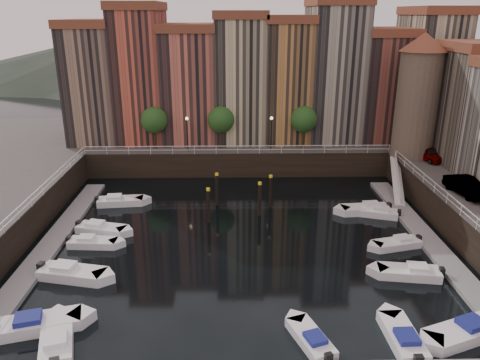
{
  "coord_description": "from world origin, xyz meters",
  "views": [
    {
      "loc": [
        -0.83,
        -37.12,
        18.74
      ],
      "look_at": [
        0.0,
        4.0,
        3.99
      ],
      "focal_mm": 35.0,
      "sensor_mm": 36.0,
      "label": 1
    }
  ],
  "objects_px": {
    "boat_left_1": "(71,273)",
    "car_a": "(428,154)",
    "boat_left_0": "(38,324)",
    "car_b": "(466,187)",
    "mooring_pilings": "(239,197)",
    "boat_left_2": "(92,242)",
    "gangway": "(397,178)",
    "corner_tower": "(418,94)"
  },
  "relations": [
    {
      "from": "boat_left_1",
      "to": "car_a",
      "type": "bearing_deg",
      "value": 42.12
    },
    {
      "from": "boat_left_0",
      "to": "car_b",
      "type": "relative_size",
      "value": 1.1
    },
    {
      "from": "mooring_pilings",
      "to": "boat_left_0",
      "type": "relative_size",
      "value": 1.21
    },
    {
      "from": "boat_left_1",
      "to": "car_b",
      "type": "height_order",
      "value": "car_b"
    },
    {
      "from": "boat_left_0",
      "to": "boat_left_1",
      "type": "height_order",
      "value": "boat_left_1"
    },
    {
      "from": "boat_left_0",
      "to": "boat_left_2",
      "type": "xyz_separation_m",
      "value": [
        0.26,
        11.11,
        -0.07
      ]
    },
    {
      "from": "car_b",
      "to": "boat_left_0",
      "type": "bearing_deg",
      "value": -166.86
    },
    {
      "from": "gangway",
      "to": "mooring_pilings",
      "type": "distance_m",
      "value": 17.71
    },
    {
      "from": "corner_tower",
      "to": "boat_left_0",
      "type": "xyz_separation_m",
      "value": [
        -32.96,
        -26.9,
        -9.79
      ]
    },
    {
      "from": "gangway",
      "to": "mooring_pilings",
      "type": "height_order",
      "value": "gangway"
    },
    {
      "from": "mooring_pilings",
      "to": "boat_left_0",
      "type": "bearing_deg",
      "value": -125.66
    },
    {
      "from": "boat_left_2",
      "to": "car_b",
      "type": "distance_m",
      "value": 33.57
    },
    {
      "from": "corner_tower",
      "to": "boat_left_2",
      "type": "relative_size",
      "value": 3.16
    },
    {
      "from": "boat_left_2",
      "to": "corner_tower",
      "type": "bearing_deg",
      "value": 29.36
    },
    {
      "from": "boat_left_0",
      "to": "boat_left_1",
      "type": "xyz_separation_m",
      "value": [
        0.12,
        6.02,
        0.0
      ]
    },
    {
      "from": "mooring_pilings",
      "to": "boat_left_1",
      "type": "xyz_separation_m",
      "value": [
        -12.79,
        -11.98,
        -1.24
      ]
    },
    {
      "from": "mooring_pilings",
      "to": "boat_left_2",
      "type": "relative_size",
      "value": 1.48
    },
    {
      "from": "boat_left_0",
      "to": "car_b",
      "type": "distance_m",
      "value": 36.64
    },
    {
      "from": "boat_left_1",
      "to": "boat_left_2",
      "type": "bearing_deg",
      "value": 101.29
    },
    {
      "from": "corner_tower",
      "to": "mooring_pilings",
      "type": "height_order",
      "value": "corner_tower"
    },
    {
      "from": "corner_tower",
      "to": "boat_left_1",
      "type": "height_order",
      "value": "corner_tower"
    },
    {
      "from": "boat_left_0",
      "to": "boat_left_1",
      "type": "relative_size",
      "value": 0.99
    },
    {
      "from": "boat_left_1",
      "to": "car_b",
      "type": "distance_m",
      "value": 34.58
    },
    {
      "from": "corner_tower",
      "to": "boat_left_2",
      "type": "bearing_deg",
      "value": -154.22
    },
    {
      "from": "gangway",
      "to": "boat_left_2",
      "type": "relative_size",
      "value": 1.91
    },
    {
      "from": "mooring_pilings",
      "to": "car_a",
      "type": "relative_size",
      "value": 1.41
    },
    {
      "from": "car_a",
      "to": "car_b",
      "type": "relative_size",
      "value": 0.94
    },
    {
      "from": "gangway",
      "to": "boat_left_1",
      "type": "relative_size",
      "value": 1.54
    },
    {
      "from": "car_a",
      "to": "mooring_pilings",
      "type": "bearing_deg",
      "value": -178.09
    },
    {
      "from": "corner_tower",
      "to": "car_b",
      "type": "height_order",
      "value": "corner_tower"
    },
    {
      "from": "gangway",
      "to": "car_b",
      "type": "bearing_deg",
      "value": -66.63
    },
    {
      "from": "gangway",
      "to": "car_a",
      "type": "distance_m",
      "value": 5.37
    },
    {
      "from": "car_b",
      "to": "boat_left_1",
      "type": "bearing_deg",
      "value": -176.01
    },
    {
      "from": "boat_left_1",
      "to": "car_b",
      "type": "xyz_separation_m",
      "value": [
        33.35,
        8.49,
        3.39
      ]
    },
    {
      "from": "mooring_pilings",
      "to": "boat_left_0",
      "type": "distance_m",
      "value": 22.19
    },
    {
      "from": "corner_tower",
      "to": "boat_left_0",
      "type": "bearing_deg",
      "value": -140.78
    },
    {
      "from": "car_a",
      "to": "boat_left_2",
      "type": "bearing_deg",
      "value": -174.2
    },
    {
      "from": "corner_tower",
      "to": "gangway",
      "type": "distance_m",
      "value": 9.86
    },
    {
      "from": "car_a",
      "to": "corner_tower",
      "type": "bearing_deg",
      "value": 110.36
    },
    {
      "from": "corner_tower",
      "to": "gangway",
      "type": "bearing_deg",
      "value": -122.8
    },
    {
      "from": "car_b",
      "to": "car_a",
      "type": "bearing_deg",
      "value": 75.43
    },
    {
      "from": "mooring_pilings",
      "to": "car_b",
      "type": "distance_m",
      "value": 20.96
    }
  ]
}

